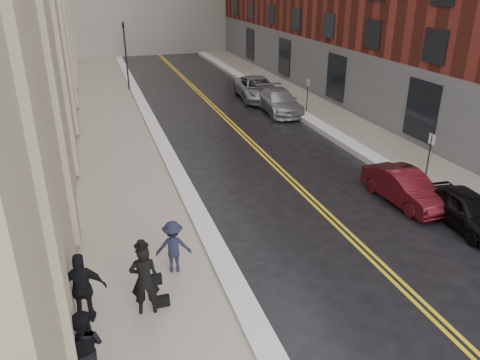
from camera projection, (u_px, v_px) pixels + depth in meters
ground at (363, 353)px, 11.13m from camera, size 160.00×160.00×0.00m
sidewalk_left at (118, 151)px, 23.82m from camera, size 4.00×64.00×0.15m
sidewalk_right at (352, 127)px, 27.58m from camera, size 3.00×64.00×0.15m
lane_stripe_a at (246, 139)px, 25.77m from camera, size 0.12×64.00×0.01m
lane_stripe_b at (250, 139)px, 25.83m from camera, size 0.12×64.00×0.01m
snow_ridge_left at (163, 146)px, 24.44m from camera, size 0.70×60.80×0.26m
snow_ridge_right at (324, 129)px, 27.04m from camera, size 0.85×60.80×0.30m
traffic_signal at (126, 51)px, 35.38m from camera, size 0.18×0.15×5.20m
parking_sign_near at (429, 154)px, 19.78m from camera, size 0.06×0.35×2.23m
parking_sign_far at (307, 92)px, 30.26m from camera, size 0.06×0.35×2.23m
car_black at (467, 209)px, 16.59m from camera, size 1.83×3.92×1.30m
car_maroon at (405, 187)px, 18.33m from camera, size 1.63×4.06×1.31m
car_silver_near at (279, 101)px, 30.65m from camera, size 2.39×5.23×1.48m
car_silver_far at (257, 88)px, 33.96m from camera, size 3.15×5.90×1.58m
pedestrian_main at (145, 280)px, 11.89m from camera, size 0.78×0.56×2.00m
pedestrian_a at (84, 349)px, 9.75m from camera, size 1.09×0.95×1.89m
pedestrian_b at (173, 247)px, 13.71m from camera, size 1.15×0.79×1.63m
pedestrian_c at (83, 288)px, 11.60m from camera, size 1.20×0.61×1.96m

